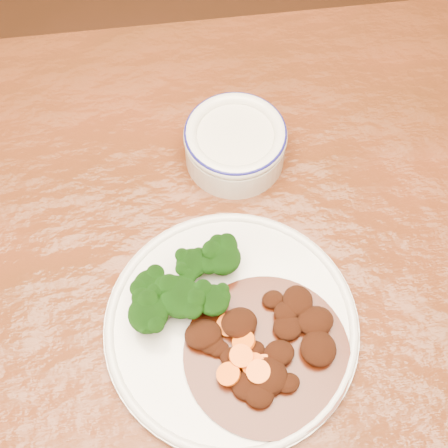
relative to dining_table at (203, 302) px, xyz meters
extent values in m
plane|color=#442611|center=(0.00, 0.00, -0.67)|extent=(4.00, 4.00, 0.00)
cube|color=#5D2410|center=(0.00, 0.00, 0.06)|extent=(1.57, 1.02, 0.04)
cylinder|color=silver|center=(0.02, -0.07, 0.09)|extent=(0.31, 0.31, 0.01)
torus|color=silver|center=(0.02, -0.07, 0.09)|extent=(0.30, 0.30, 0.01)
cylinder|color=#6B9A4F|center=(-0.03, -0.04, 0.10)|extent=(0.01, 0.01, 0.02)
ellipsoid|color=black|center=(-0.03, -0.04, 0.13)|extent=(0.05, 0.05, 0.04)
cylinder|color=#6B9A4F|center=(-0.07, -0.05, 0.10)|extent=(0.01, 0.01, 0.02)
ellipsoid|color=black|center=(-0.07, -0.05, 0.13)|extent=(0.05, 0.05, 0.04)
cylinder|color=#6B9A4F|center=(-0.01, 0.00, 0.10)|extent=(0.01, 0.01, 0.02)
ellipsoid|color=black|center=(-0.01, 0.00, 0.12)|extent=(0.04, 0.04, 0.03)
cylinder|color=#6B9A4F|center=(-0.06, -0.02, 0.10)|extent=(0.01, 0.01, 0.02)
ellipsoid|color=black|center=(-0.06, -0.02, 0.12)|extent=(0.04, 0.04, 0.03)
cylinder|color=#6B9A4F|center=(0.03, 0.00, 0.10)|extent=(0.01, 0.01, 0.02)
ellipsoid|color=black|center=(0.03, 0.00, 0.13)|extent=(0.04, 0.04, 0.04)
cylinder|color=#6B9A4F|center=(0.01, -0.05, 0.10)|extent=(0.01, 0.01, 0.02)
ellipsoid|color=black|center=(0.01, -0.05, 0.12)|extent=(0.04, 0.04, 0.03)
cylinder|color=#3E1406|center=(0.06, -0.12, 0.10)|extent=(0.20, 0.20, 0.00)
ellipsoid|color=black|center=(0.08, -0.05, 0.10)|extent=(0.03, 0.02, 0.01)
ellipsoid|color=black|center=(0.11, -0.13, 0.11)|extent=(0.04, 0.04, 0.02)
ellipsoid|color=black|center=(0.07, -0.12, 0.11)|extent=(0.04, 0.03, 0.02)
ellipsoid|color=black|center=(0.11, -0.06, 0.11)|extent=(0.04, 0.04, 0.02)
ellipsoid|color=black|center=(0.05, -0.14, 0.10)|extent=(0.04, 0.03, 0.02)
ellipsoid|color=black|center=(0.09, -0.07, 0.11)|extent=(0.03, 0.03, 0.02)
ellipsoid|color=black|center=(-0.01, -0.08, 0.11)|extent=(0.04, 0.04, 0.02)
ellipsoid|color=black|center=(0.00, -0.09, 0.11)|extent=(0.03, 0.03, 0.01)
ellipsoid|color=black|center=(0.07, -0.16, 0.11)|extent=(0.03, 0.02, 0.01)
ellipsoid|color=black|center=(0.11, -0.12, 0.11)|extent=(0.03, 0.03, 0.01)
ellipsoid|color=black|center=(0.05, -0.14, 0.11)|extent=(0.04, 0.04, 0.02)
ellipsoid|color=black|center=(0.03, -0.08, 0.11)|extent=(0.04, 0.04, 0.02)
ellipsoid|color=black|center=(0.00, -0.10, 0.10)|extent=(0.02, 0.02, 0.01)
ellipsoid|color=black|center=(0.02, -0.15, 0.11)|extent=(0.03, 0.03, 0.02)
ellipsoid|color=black|center=(0.04, -0.11, 0.10)|extent=(0.03, 0.03, 0.02)
ellipsoid|color=black|center=(0.09, -0.09, 0.11)|extent=(0.03, 0.03, 0.02)
ellipsoid|color=black|center=(0.05, -0.15, 0.11)|extent=(0.04, 0.03, 0.02)
ellipsoid|color=black|center=(0.04, -0.16, 0.11)|extent=(0.03, 0.03, 0.02)
ellipsoid|color=black|center=(0.12, -0.09, 0.11)|extent=(0.04, 0.04, 0.02)
ellipsoid|color=black|center=(0.01, -0.11, 0.10)|extent=(0.02, 0.02, 0.01)
cylinder|color=#F85B0D|center=(0.02, -0.08, 0.11)|extent=(0.04, 0.04, 0.01)
cylinder|color=#F85B0D|center=(0.04, -0.13, 0.11)|extent=(0.04, 0.04, 0.01)
cylinder|color=#F85B0D|center=(0.02, -0.12, 0.12)|extent=(0.03, 0.03, 0.01)
cylinder|color=#F85B0D|center=(0.01, -0.13, 0.11)|extent=(0.03, 0.04, 0.01)
cylinder|color=#F85B0D|center=(0.03, -0.10, 0.11)|extent=(0.03, 0.03, 0.02)
cylinder|color=#F85B0D|center=(0.05, -0.13, 0.11)|extent=(0.04, 0.04, 0.01)
cylinder|color=#F85B0D|center=(0.04, -0.14, 0.12)|extent=(0.04, 0.04, 0.01)
cylinder|color=silver|center=(0.08, 0.17, 0.10)|extent=(0.14, 0.14, 0.04)
cylinder|color=beige|center=(0.08, 0.17, 0.13)|extent=(0.11, 0.11, 0.01)
torus|color=silver|center=(0.08, 0.17, 0.13)|extent=(0.14, 0.14, 0.02)
torus|color=#13115C|center=(0.08, 0.17, 0.14)|extent=(0.14, 0.14, 0.01)
camera|label=1|loc=(-0.04, -0.31, 0.81)|focal=50.00mm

